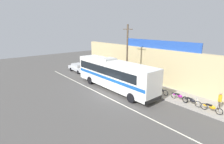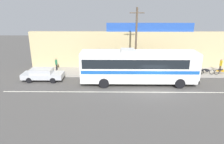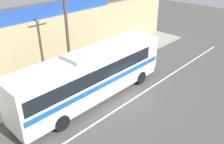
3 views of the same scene
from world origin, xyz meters
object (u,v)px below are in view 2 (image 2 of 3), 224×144
at_px(intercity_bus, 138,65).
at_px(pedestrian_near_shop, 221,64).
at_px(motorcycle_red, 176,71).
at_px(pedestrian_far_left, 56,63).
at_px(utility_pole, 136,42).
at_px(parked_car, 43,74).
at_px(motorcycle_black, 222,71).
at_px(motorcycle_blue, 195,71).
at_px(motorcycle_purple, 206,71).
at_px(pedestrian_far_right, 112,63).

height_order(intercity_bus, pedestrian_near_shop, intercity_bus).
distance_m(motorcycle_red, pedestrian_far_left, 14.88).
relative_size(utility_pole, pedestrian_near_shop, 4.59).
bearing_deg(parked_car, intercity_bus, -4.69).
bearing_deg(pedestrian_near_shop, motorcycle_black, -104.87).
bearing_deg(utility_pole, intercity_bus, -88.52).
bearing_deg(motorcycle_blue, motorcycle_purple, -5.21).
height_order(motorcycle_red, motorcycle_purple, same).
height_order(utility_pole, pedestrian_near_shop, utility_pole).
relative_size(intercity_bus, pedestrian_far_right, 7.72).
distance_m(intercity_bus, pedestrian_far_left, 10.79).
distance_m(intercity_bus, motorcycle_black, 10.82).
height_order(intercity_bus, utility_pole, utility_pole).
bearing_deg(parked_car, pedestrian_far_right, 23.75).
bearing_deg(pedestrian_far_left, motorcycle_purple, -4.68).
distance_m(pedestrian_far_left, pedestrian_near_shop, 20.52).
height_order(parked_car, motorcycle_red, parked_car).
bearing_deg(pedestrian_far_right, pedestrian_near_shop, -2.48).
bearing_deg(motorcycle_blue, motorcycle_red, 179.69).
xyz_separation_m(motorcycle_blue, pedestrian_far_left, (-17.05, 1.38, 0.48)).
bearing_deg(pedestrian_far_left, utility_pole, -11.10).
distance_m(motorcycle_purple, pedestrian_far_right, 11.40).
height_order(motorcycle_black, motorcycle_blue, same).
xyz_separation_m(motorcycle_purple, pedestrian_near_shop, (2.10, 0.98, 0.56)).
xyz_separation_m(intercity_bus, utility_pole, (-0.06, 2.32, 2.09)).
distance_m(intercity_bus, pedestrian_near_shop, 11.32).
bearing_deg(pedestrian_near_shop, intercity_bus, -160.78).
relative_size(intercity_bus, motorcycle_purple, 6.48).
relative_size(motorcycle_black, pedestrian_near_shop, 1.12).
height_order(parked_car, motorcycle_black, parked_car).
height_order(intercity_bus, motorcycle_blue, intercity_bus).
xyz_separation_m(pedestrian_far_right, pedestrian_near_shop, (13.38, -0.58, 0.08)).
distance_m(motorcycle_red, pedestrian_near_shop, 5.80).
relative_size(motorcycle_blue, pedestrian_near_shop, 1.13).
height_order(motorcycle_blue, pedestrian_far_right, pedestrian_far_right).
relative_size(parked_car, pedestrian_far_left, 2.88).
relative_size(motorcycle_black, pedestrian_far_right, 1.20).
relative_size(intercity_bus, motorcycle_black, 6.42).
bearing_deg(pedestrian_far_left, parked_car, -100.97).
bearing_deg(intercity_bus, motorcycle_black, 14.52).
distance_m(intercity_bus, motorcycle_purple, 9.10).
bearing_deg(pedestrian_far_right, motorcycle_black, -6.98).
bearing_deg(parked_car, pedestrian_far_left, 79.03).
bearing_deg(motorcycle_black, pedestrian_far_right, 173.02).
distance_m(motorcycle_black, pedestrian_far_left, 20.31).
bearing_deg(pedestrian_far_left, motorcycle_blue, -4.64).
relative_size(intercity_bus, pedestrian_near_shop, 7.20).
height_order(motorcycle_blue, pedestrian_far_left, pedestrian_far_left).
bearing_deg(motorcycle_black, motorcycle_red, 178.09).
relative_size(motorcycle_black, motorcycle_purple, 1.01).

